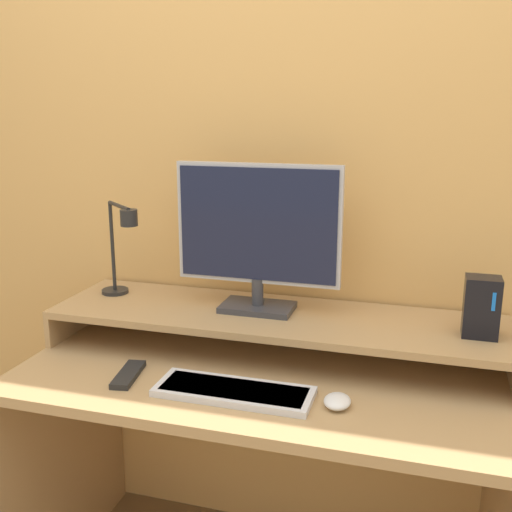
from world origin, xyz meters
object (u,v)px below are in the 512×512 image
Objects in this scene: monitor at (258,233)px; remote_control at (128,375)px; mouse at (337,401)px; router_dock at (481,307)px; keyboard at (234,391)px; desk_lamp at (121,245)px.

monitor is 0.55m from remote_control.
remote_control is (-0.58, 0.00, -0.01)m from mouse.
keyboard is (-0.61, -0.30, -0.19)m from router_dock.
router_dock is at bearing 16.94° from remote_control.
desk_lamp is 3.74× the size of mouse.
mouse reaches higher than remote_control.
router_dock is (0.64, -0.04, -0.16)m from monitor.
monitor is 2.99× the size of remote_control.
mouse is (0.30, -0.32, -0.34)m from monitor.
router_dock is 2.00× the size of mouse.
monitor is 0.66m from router_dock.
monitor is 3.01× the size of router_dock.
keyboard is at bearing -32.92° from desk_lamp.
desk_lamp is 1.87× the size of router_dock.
desk_lamp is at bearing 119.37° from remote_control.
remote_control is at bearing -60.63° from desk_lamp.
monitor is at bearing 133.15° from mouse.
keyboard is at bearing -177.35° from mouse.
mouse is (-0.34, -0.28, -0.19)m from router_dock.
mouse is (0.74, -0.30, -0.28)m from desk_lamp.
mouse is at bearing -46.85° from monitor.
desk_lamp is 0.44m from remote_control.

